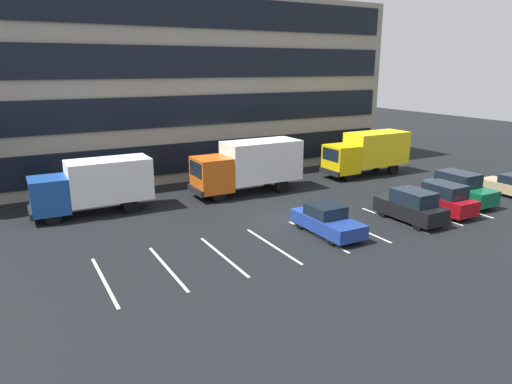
{
  "coord_description": "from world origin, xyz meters",
  "views": [
    {
      "loc": [
        -14.24,
        -21.84,
        8.88
      ],
      "look_at": [
        -0.97,
        2.14,
        1.4
      ],
      "focal_mm": 32.4,
      "sensor_mm": 36.0,
      "label": 1
    }
  ],
  "objects_px": {
    "box_truck_orange": "(249,164)",
    "suv_maroon": "(442,199)",
    "suv_black": "(411,206)",
    "sedan_navy": "(327,220)",
    "box_truck_blue": "(95,184)",
    "suv_forest": "(459,188)",
    "box_truck_yellow_all": "(368,151)"
  },
  "relations": [
    {
      "from": "sedan_navy",
      "to": "suv_maroon",
      "type": "height_order",
      "value": "suv_maroon"
    },
    {
      "from": "suv_black",
      "to": "box_truck_orange",
      "type": "bearing_deg",
      "value": 117.2
    },
    {
      "from": "box_truck_orange",
      "to": "box_truck_blue",
      "type": "distance_m",
      "value": 10.63
    },
    {
      "from": "box_truck_blue",
      "to": "suv_maroon",
      "type": "xyz_separation_m",
      "value": [
        18.82,
        -10.35,
        -0.95
      ]
    },
    {
      "from": "box_truck_blue",
      "to": "suv_maroon",
      "type": "distance_m",
      "value": 21.5
    },
    {
      "from": "suv_forest",
      "to": "suv_black",
      "type": "bearing_deg",
      "value": -168.34
    },
    {
      "from": "suv_maroon",
      "to": "suv_forest",
      "type": "height_order",
      "value": "suv_forest"
    },
    {
      "from": "suv_black",
      "to": "sedan_navy",
      "type": "bearing_deg",
      "value": 172.74
    },
    {
      "from": "suv_maroon",
      "to": "suv_black",
      "type": "xyz_separation_m",
      "value": [
        -2.91,
        -0.22,
        -0.0
      ]
    },
    {
      "from": "box_truck_blue",
      "to": "suv_forest",
      "type": "height_order",
      "value": "box_truck_blue"
    },
    {
      "from": "sedan_navy",
      "to": "suv_forest",
      "type": "relative_size",
      "value": 0.98
    },
    {
      "from": "box_truck_orange",
      "to": "sedan_navy",
      "type": "relative_size",
      "value": 1.78
    },
    {
      "from": "box_truck_orange",
      "to": "box_truck_blue",
      "type": "bearing_deg",
      "value": 178.44
    },
    {
      "from": "box_truck_orange",
      "to": "suv_maroon",
      "type": "xyz_separation_m",
      "value": [
        8.19,
        -10.06,
        -1.15
      ]
    },
    {
      "from": "sedan_navy",
      "to": "suv_forest",
      "type": "bearing_deg",
      "value": 2.42
    },
    {
      "from": "box_truck_orange",
      "to": "box_truck_yellow_all",
      "type": "bearing_deg",
      "value": 1.43
    },
    {
      "from": "box_truck_orange",
      "to": "suv_forest",
      "type": "height_order",
      "value": "box_truck_orange"
    },
    {
      "from": "sedan_navy",
      "to": "suv_black",
      "type": "bearing_deg",
      "value": -7.26
    },
    {
      "from": "box_truck_orange",
      "to": "box_truck_blue",
      "type": "height_order",
      "value": "box_truck_orange"
    },
    {
      "from": "box_truck_orange",
      "to": "suv_black",
      "type": "xyz_separation_m",
      "value": [
        5.29,
        -10.29,
        -1.16
      ]
    },
    {
      "from": "box_truck_blue",
      "to": "suv_maroon",
      "type": "bearing_deg",
      "value": -28.81
    },
    {
      "from": "box_truck_blue",
      "to": "sedan_navy",
      "type": "xyz_separation_m",
      "value": [
        10.33,
        -9.86,
        -1.12
      ]
    },
    {
      "from": "suv_forest",
      "to": "suv_maroon",
      "type": "bearing_deg",
      "value": -161.34
    },
    {
      "from": "box_truck_yellow_all",
      "to": "suv_forest",
      "type": "height_order",
      "value": "box_truck_yellow_all"
    },
    {
      "from": "box_truck_orange",
      "to": "suv_black",
      "type": "distance_m",
      "value": 11.62
    },
    {
      "from": "box_truck_orange",
      "to": "suv_forest",
      "type": "bearing_deg",
      "value": -39.42
    },
    {
      "from": "suv_black",
      "to": "suv_forest",
      "type": "bearing_deg",
      "value": 11.66
    },
    {
      "from": "box_truck_orange",
      "to": "suv_forest",
      "type": "xyz_separation_m",
      "value": [
        11.06,
        -9.09,
        -1.09
      ]
    },
    {
      "from": "box_truck_orange",
      "to": "sedan_navy",
      "type": "distance_m",
      "value": 9.67
    },
    {
      "from": "suv_forest",
      "to": "suv_black",
      "type": "height_order",
      "value": "suv_forest"
    },
    {
      "from": "sedan_navy",
      "to": "suv_black",
      "type": "relative_size",
      "value": 1.05
    },
    {
      "from": "box_truck_orange",
      "to": "suv_forest",
      "type": "distance_m",
      "value": 14.36
    }
  ]
}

